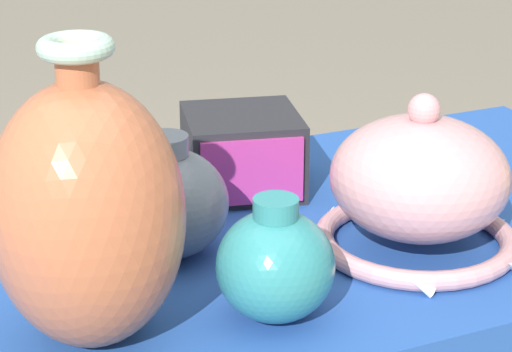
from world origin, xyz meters
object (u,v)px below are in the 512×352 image
at_px(vase_tall_bulbous, 87,213).
at_px(mosaic_tile_box, 242,152).
at_px(vase_dome_bell, 419,188).
at_px(jar_round_teal, 275,264).
at_px(jar_round_slate, 167,202).
at_px(bowl_shallow_ivory, 93,181).

relative_size(vase_tall_bulbous, mosaic_tile_box, 1.66).
distance_m(vase_dome_bell, jar_round_teal, 0.22).
height_order(vase_dome_bell, mosaic_tile_box, vase_dome_bell).
xyz_separation_m(jar_round_teal, jar_round_slate, (-0.05, 0.17, 0.01)).
distance_m(vase_dome_bell, jar_round_slate, 0.28).
bearing_deg(vase_tall_bulbous, jar_round_slate, 48.97).
height_order(vase_tall_bulbous, bowl_shallow_ivory, vase_tall_bulbous).
xyz_separation_m(vase_dome_bell, jar_round_teal, (-0.21, -0.07, -0.02)).
height_order(vase_tall_bulbous, mosaic_tile_box, vase_tall_bulbous).
xyz_separation_m(bowl_shallow_ivory, jar_round_teal, (0.09, -0.34, 0.02)).
bearing_deg(vase_dome_bell, bowl_shallow_ivory, 137.93).
bearing_deg(mosaic_tile_box, jar_round_slate, -123.23).
relative_size(vase_tall_bulbous, vase_dome_bell, 1.21).
bearing_deg(vase_tall_bulbous, mosaic_tile_box, 45.81).
bearing_deg(bowl_shallow_ivory, mosaic_tile_box, -8.19).
bearing_deg(jar_round_slate, vase_dome_bell, -21.02).
relative_size(vase_tall_bulbous, jar_round_teal, 2.32).
relative_size(vase_tall_bulbous, bowl_shallow_ivory, 2.09).
height_order(bowl_shallow_ivory, jar_round_slate, jar_round_slate).
height_order(vase_dome_bell, jar_round_slate, vase_dome_bell).
bearing_deg(jar_round_teal, vase_tall_bulbous, 169.44).
bearing_deg(vase_tall_bulbous, bowl_shallow_ivory, 74.49).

